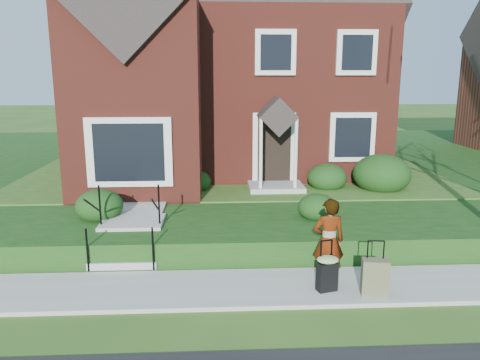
{
  "coord_description": "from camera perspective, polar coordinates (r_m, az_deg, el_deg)",
  "views": [
    {
      "loc": [
        -0.56,
        -8.08,
        3.9
      ],
      "look_at": [
        -0.04,
        2.0,
        1.67
      ],
      "focal_mm": 35.0,
      "sensor_mm": 36.0,
      "label": 1
    }
  ],
  "objects": [
    {
      "name": "ground",
      "position": [
        8.99,
        0.95,
        -13.26
      ],
      "size": [
        120.0,
        120.0,
        0.0
      ],
      "primitive_type": "plane",
      "color": "#2D5119",
      "rests_on": "ground"
    },
    {
      "name": "sidewalk",
      "position": [
        8.97,
        0.95,
        -13.03
      ],
      "size": [
        60.0,
        1.6,
        0.08
      ],
      "primitive_type": "cube",
      "color": "#9E9B93",
      "rests_on": "ground"
    },
    {
      "name": "terrace",
      "position": [
        19.85,
        10.4,
        1.8
      ],
      "size": [
        44.0,
        20.0,
        0.6
      ],
      "primitive_type": "cube",
      "color": "#123D10",
      "rests_on": "ground"
    },
    {
      "name": "walkway",
      "position": [
        13.62,
        -11.05,
        -1.67
      ],
      "size": [
        1.2,
        6.0,
        0.06
      ],
      "primitive_type": "cube",
      "color": "#9E9B93",
      "rests_on": "terrace"
    },
    {
      "name": "main_house",
      "position": [
        17.74,
        -1.88,
        16.85
      ],
      "size": [
        10.4,
        10.2,
        9.4
      ],
      "color": "maroon",
      "rests_on": "terrace"
    },
    {
      "name": "front_steps",
      "position": [
        10.68,
        -13.34,
        -6.61
      ],
      "size": [
        1.4,
        2.02,
        1.5
      ],
      "color": "#9E9B93",
      "rests_on": "ground"
    },
    {
      "name": "foundation_shrubs",
      "position": [
        13.37,
        4.68,
        0.24
      ],
      "size": [
        9.84,
        4.08,
        1.19
      ],
      "color": "black",
      "rests_on": "terrace"
    },
    {
      "name": "woman",
      "position": [
        8.96,
        10.76,
        -7.32
      ],
      "size": [
        0.62,
        0.43,
        1.64
      ],
      "primitive_type": "imported",
      "rotation": [
        0.0,
        0.0,
        3.2
      ],
      "color": "#999999",
      "rests_on": "sidewalk"
    },
    {
      "name": "suitcase_black",
      "position": [
        8.78,
        10.59,
        -10.89
      ],
      "size": [
        0.47,
        0.42,
        0.96
      ],
      "rotation": [
        0.0,
        0.0,
        0.27
      ],
      "color": "black",
      "rests_on": "sidewalk"
    },
    {
      "name": "suitcase_olive",
      "position": [
        8.82,
        16.11,
        -11.32
      ],
      "size": [
        0.5,
        0.33,
        1.01
      ],
      "rotation": [
        0.0,
        0.0,
        -0.16
      ],
      "color": "brown",
      "rests_on": "sidewalk"
    }
  ]
}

